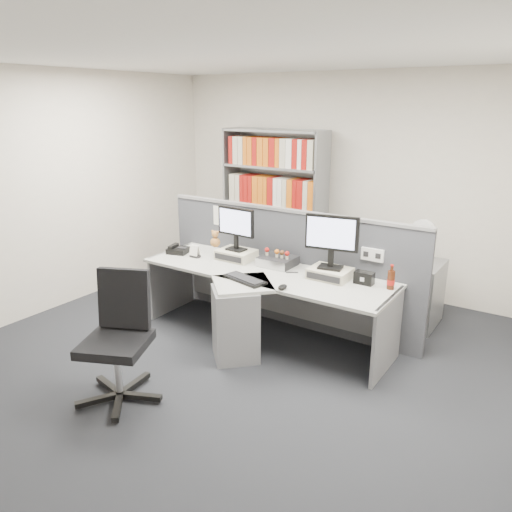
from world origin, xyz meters
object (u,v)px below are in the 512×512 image
Objects in this scene: mouse at (283,287)px; cola_bottle at (391,280)px; shelving_unit at (274,208)px; desk_phone at (178,250)px; speaker at (364,278)px; monitor_left at (236,225)px; keyboard at (245,279)px; desk at (253,303)px; desk_fan at (423,236)px; office_chair at (119,334)px; desktop_pc at (278,261)px; monitor_right at (332,237)px; filing_cabinet at (417,294)px; desk_calendar at (195,252)px.

cola_bottle is (0.81, 0.54, 0.06)m from mouse.
shelving_unit is (-1.30, 1.96, 0.23)m from mouse.
speaker is (2.10, 0.21, 0.02)m from desk_phone.
monitor_left is 0.97× the size of keyboard.
desk is 1.09m from speaker.
office_chair is at bearing -120.54° from desk_fan.
desk is 11.34× the size of cola_bottle.
desk_phone is 2.11m from speaker.
monitor_left is at bearing -178.61° from speaker.
desk_phone is at bearing -165.34° from monitor_left.
desk is at bearing -91.30° from desktop_pc.
monitor_right is at bearing 65.38° from mouse.
mouse is 0.11× the size of office_chair.
cola_bottle is at bearing 1.43° from monitor_left.
keyboard is at bearing -128.51° from desk_fan.
desktop_pc is (0.48, 0.06, -0.33)m from monitor_left.
speaker is 2.35m from shelving_unit.
mouse is 2.37m from shelving_unit.
monitor_right reaches higher than cola_bottle.
office_chair reaches higher than desktop_pc.
mouse is at bearing -117.82° from filing_cabinet.
desk_calendar is (-1.51, -0.19, -0.35)m from monitor_right.
desk_fan is (1.21, 1.52, 0.26)m from keyboard.
desk_calendar is at bearing 166.41° from mouse.
filing_cabinet is at bearing 59.46° from office_chair.
monitor_left is at bearing 24.49° from desk_calendar.
mouse is at bearing -136.27° from speaker.
speaker is at bearing -37.58° from shelving_unit.
shelving_unit is 2.86× the size of filing_cabinet.
desk_fan is (2.10, -0.45, 0.02)m from shelving_unit.
mouse is 0.49× the size of cola_bottle.
shelving_unit is at bearing 142.42° from speaker.
filing_cabinet is at bearing -12.07° from shelving_unit.
mouse is at bearing -117.83° from desk_fan.
desktop_pc is 1.83m from office_chair.
mouse is (0.41, 0.01, 0.01)m from keyboard.
cola_bottle reaches higher than keyboard.
office_chair is (-0.40, -1.20, -0.18)m from keyboard.
desk_fan is (-0.01, 0.97, 0.19)m from cola_bottle.
monitor_left is 0.97× the size of desk_fan.
monitor_left is at bearing -148.69° from filing_cabinet.
monitor_left is at bearing -178.57° from cola_bottle.
desktop_pc is 0.57m from keyboard.
cola_bottle is (1.20, -0.02, 0.04)m from desktop_pc.
desk is at bearing -39.17° from monitor_left.
desk is 5.05× the size of monitor_right.
mouse is at bearing -13.59° from desk_calendar.
speaker is 1.03m from desk_fan.
office_chair reaches higher than desk_phone.
monitor_left is at bearing 140.83° from desk.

